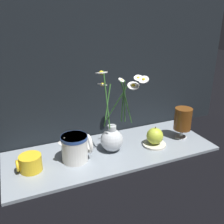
% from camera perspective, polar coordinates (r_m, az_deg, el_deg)
% --- Properties ---
extents(ground_plane, '(6.00, 6.00, 0.00)m').
position_cam_1_polar(ground_plane, '(1.08, -0.02, -9.25)').
color(ground_plane, black).
extents(shelf, '(0.88, 0.33, 0.01)m').
position_cam_1_polar(shelf, '(1.08, -0.02, -8.98)').
color(shelf, gray).
rests_on(shelf, ground_plane).
extents(backdrop_wall, '(1.38, 0.02, 1.10)m').
position_cam_1_polar(backdrop_wall, '(1.10, -3.98, 21.21)').
color(backdrop_wall, black).
rests_on(backdrop_wall, ground_plane).
extents(vase_with_flowers, '(0.18, 0.20, 0.35)m').
position_cam_1_polar(vase_with_flowers, '(1.05, 0.20, -5.45)').
color(vase_with_flowers, silver).
rests_on(vase_with_flowers, shelf).
extents(yellow_mug, '(0.09, 0.08, 0.06)m').
position_cam_1_polar(yellow_mug, '(0.98, -18.21, -11.04)').
color(yellow_mug, yellow).
rests_on(yellow_mug, shelf).
extents(ceramic_pitcher, '(0.13, 0.10, 0.12)m').
position_cam_1_polar(ceramic_pitcher, '(0.99, -8.38, -7.90)').
color(ceramic_pitcher, white).
rests_on(ceramic_pitcher, shelf).
extents(tea_glass, '(0.08, 0.08, 0.15)m').
position_cam_1_polar(tea_glass, '(1.18, 15.88, -1.69)').
color(tea_glass, silver).
rests_on(tea_glass, shelf).
extents(saucer_plate, '(0.10, 0.10, 0.01)m').
position_cam_1_polar(saucer_plate, '(1.13, 9.63, -7.32)').
color(saucer_plate, silver).
rests_on(saucer_plate, shelf).
extents(orange_fruit, '(0.07, 0.07, 0.08)m').
position_cam_1_polar(orange_fruit, '(1.11, 9.76, -5.43)').
color(orange_fruit, '#B7C638').
rests_on(orange_fruit, saucer_plate).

